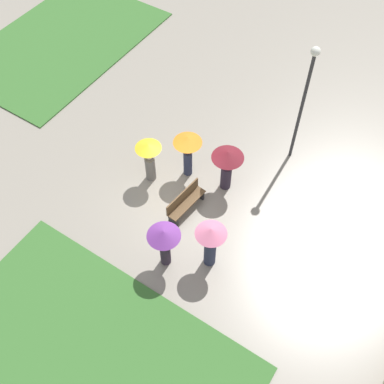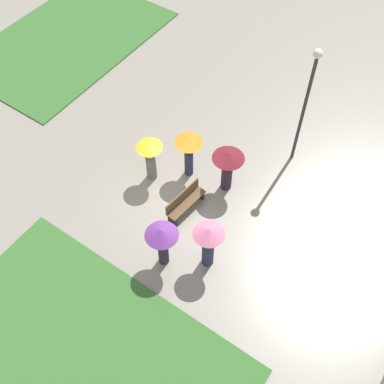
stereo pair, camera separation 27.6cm
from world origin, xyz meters
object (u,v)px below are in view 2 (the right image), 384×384
at_px(crowd_person_orange, 189,147).
at_px(crowd_person_purple, 162,239).
at_px(lamp_post, 307,95).
at_px(crowd_person_maroon, 228,163).
at_px(crowd_person_pink, 208,241).
at_px(crowd_person_yellow, 150,156).
at_px(park_bench, 185,201).

distance_m(crowd_person_orange, crowd_person_purple, 3.84).
distance_m(lamp_post, crowd_person_maroon, 3.51).
xyz_separation_m(lamp_post, crowd_person_pink, (-5.69, 0.16, -1.83)).
xyz_separation_m(crowd_person_maroon, crowd_person_orange, (-0.23, 1.50, 0.10)).
height_order(crowd_person_pink, crowd_person_yellow, crowd_person_pink).
relative_size(crowd_person_pink, crowd_person_orange, 1.02).
xyz_separation_m(lamp_post, crowd_person_orange, (-2.93, 2.84, -1.71)).
height_order(park_bench, crowd_person_pink, crowd_person_pink).
distance_m(park_bench, crowd_person_purple, 2.37).
relative_size(crowd_person_pink, crowd_person_purple, 1.07).
distance_m(crowd_person_maroon, crowd_person_pink, 3.22).
distance_m(crowd_person_maroon, crowd_person_purple, 3.78).
bearing_deg(park_bench, crowd_person_orange, 36.17).
relative_size(crowd_person_maroon, crowd_person_pink, 0.94).
bearing_deg(crowd_person_maroon, crowd_person_yellow, -119.03).
relative_size(park_bench, crowd_person_purple, 0.91).
xyz_separation_m(crowd_person_pink, crowd_person_orange, (2.76, 2.68, 0.12)).
bearing_deg(crowd_person_orange, lamp_post, -173.83).
relative_size(lamp_post, crowd_person_pink, 2.50).
bearing_deg(crowd_person_pink, crowd_person_maroon, -146.28).
bearing_deg(lamp_post, crowd_person_yellow, 134.96).
bearing_deg(crowd_person_yellow, crowd_person_maroon, -65.83).
xyz_separation_m(crowd_person_pink, crowd_person_purple, (-0.78, 1.21, 0.02)).
distance_m(crowd_person_pink, crowd_person_orange, 3.85).
xyz_separation_m(lamp_post, crowd_person_purple, (-6.47, 1.38, -1.81)).
relative_size(park_bench, crowd_person_yellow, 0.92).
xyz_separation_m(park_bench, crowd_person_pink, (-1.32, -1.85, 0.88)).
relative_size(lamp_post, crowd_person_purple, 2.69).
xyz_separation_m(park_bench, crowd_person_purple, (-2.10, -0.63, 0.90)).
xyz_separation_m(crowd_person_maroon, crowd_person_purple, (-3.78, 0.04, 0.01)).
bearing_deg(park_bench, crowd_person_maroon, -15.51).
bearing_deg(crowd_person_purple, crowd_person_orange, -57.06).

